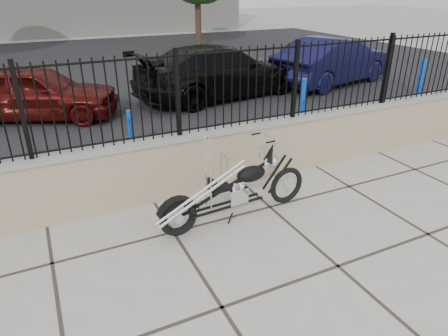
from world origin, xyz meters
TOP-DOWN VIEW (x-y plane):
  - ground_plane at (0.00, 0.00)m, footprint 90.00×90.00m
  - parking_lot at (0.00, 12.50)m, footprint 30.00×30.00m
  - retaining_wall at (0.00, 2.50)m, footprint 14.00×0.36m
  - iron_fence at (0.00, 2.50)m, footprint 14.00×0.08m
  - chopper_motorcycle at (-0.62, 1.47)m, footprint 2.19×0.52m
  - car_red at (-2.77, 7.54)m, footprint 4.01×2.88m
  - car_black at (2.01, 7.49)m, footprint 5.25×2.82m
  - car_blue at (5.95, 7.35)m, footprint 4.68×2.61m
  - bollard_a at (-1.31, 4.37)m, footprint 0.13×0.13m
  - bollard_b at (2.84, 4.68)m, footprint 0.15×0.15m
  - bollard_c at (6.87, 4.79)m, footprint 0.15×0.15m

SIDE VIEW (x-z plane):
  - ground_plane at x=0.00m, z-range 0.00..0.00m
  - parking_lot at x=0.00m, z-range 0.00..0.00m
  - bollard_a at x=-1.31m, z-range 0.00..0.87m
  - retaining_wall at x=0.00m, z-range 0.00..0.96m
  - bollard_b at x=2.84m, z-range 0.00..1.00m
  - bollard_c at x=6.87m, z-range 0.00..1.11m
  - car_red at x=-2.77m, z-range 0.00..1.27m
  - chopper_motorcycle at x=-0.62m, z-range 0.00..1.30m
  - car_black at x=2.01m, z-range 0.00..1.45m
  - car_blue at x=5.95m, z-range 0.00..1.46m
  - iron_fence at x=0.00m, z-range 0.96..2.16m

